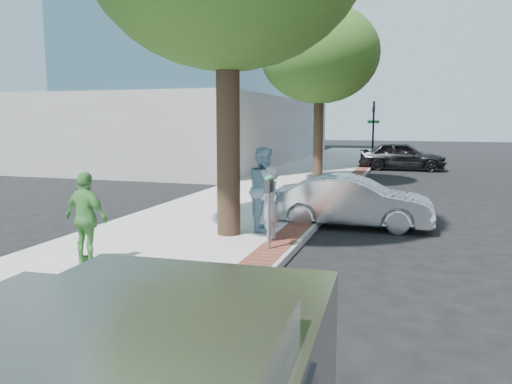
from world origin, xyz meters
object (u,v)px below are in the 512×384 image
at_px(parking_meter, 269,197).
at_px(bg_car, 403,156).
at_px(sedan_silver, 353,202).
at_px(person_officer, 265,189).
at_px(person_gray, 270,204).
at_px(person_green, 87,218).

xyz_separation_m(parking_meter, bg_car, (2.05, 18.90, -0.43)).
xyz_separation_m(sedan_silver, bg_car, (0.80, 15.56, 0.12)).
height_order(person_officer, bg_car, person_officer).
distance_m(parking_meter, person_gray, 0.77).
distance_m(parking_meter, bg_car, 19.01).
xyz_separation_m(person_gray, person_green, (-2.64, -2.62, 0.03)).
height_order(person_green, sedan_silver, person_green).
bearing_deg(person_green, sedan_silver, -115.92).
relative_size(person_officer, bg_car, 0.43).
xyz_separation_m(person_green, bg_car, (4.86, 20.81, -0.20)).
relative_size(parking_meter, person_gray, 0.93).
bearing_deg(sedan_silver, parking_meter, 158.86).
distance_m(parking_meter, sedan_silver, 3.61).
bearing_deg(parking_meter, person_green, -145.83).
height_order(person_officer, sedan_silver, person_officer).
bearing_deg(person_officer, sedan_silver, -66.68).
bearing_deg(parking_meter, person_officer, 109.35).
xyz_separation_m(person_gray, bg_car, (2.22, 18.19, -0.17)).
bearing_deg(person_gray, bg_car, 173.87).
bearing_deg(sedan_silver, person_green, 141.59).
distance_m(person_green, sedan_silver, 6.64).
relative_size(parking_meter, person_green, 0.89).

